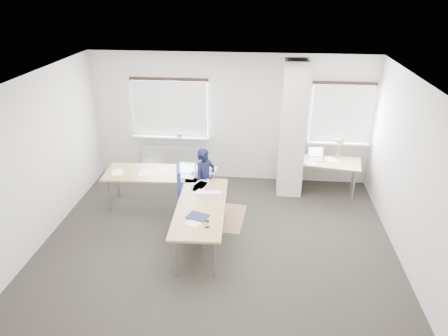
# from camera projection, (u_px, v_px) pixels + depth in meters

# --- Properties ---
(ground) EXTENTS (6.00, 6.00, 0.00)m
(ground) POSITION_uv_depth(u_px,v_px,m) (218.00, 241.00, 6.95)
(ground) COLOR black
(ground) RESTS_ON ground
(room_shell) EXTENTS (6.04, 5.04, 2.82)m
(room_shell) POSITION_uv_depth(u_px,v_px,m) (231.00, 138.00, 6.59)
(room_shell) COLOR beige
(room_shell) RESTS_ON ground
(floor_mat) EXTENTS (1.29, 1.12, 0.01)m
(floor_mat) POSITION_uv_depth(u_px,v_px,m) (212.00, 216.00, 7.68)
(floor_mat) COLOR #8F6A4E
(floor_mat) RESTS_ON ground
(white_crate) EXTENTS (0.57, 0.48, 0.29)m
(white_crate) POSITION_uv_depth(u_px,v_px,m) (149.00, 173.00, 9.05)
(white_crate) COLOR white
(white_crate) RESTS_ON ground
(desk_main) EXTENTS (2.50, 2.61, 0.96)m
(desk_main) POSITION_uv_depth(u_px,v_px,m) (180.00, 189.00, 7.21)
(desk_main) COLOR olive
(desk_main) RESTS_ON ground
(desk_side) EXTENTS (1.50, 0.93, 1.22)m
(desk_side) POSITION_uv_depth(u_px,v_px,m) (326.00, 162.00, 8.28)
(desk_side) COLOR olive
(desk_side) RESTS_ON ground
(task_chair) EXTENTS (0.58, 0.57, 1.04)m
(task_chair) POSITION_uv_depth(u_px,v_px,m) (190.00, 204.00, 7.53)
(task_chair) COLOR navy
(task_chair) RESTS_ON ground
(person) EXTENTS (0.54, 0.56, 1.30)m
(person) POSITION_uv_depth(u_px,v_px,m) (205.00, 180.00, 7.61)
(person) COLOR black
(person) RESTS_ON ground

